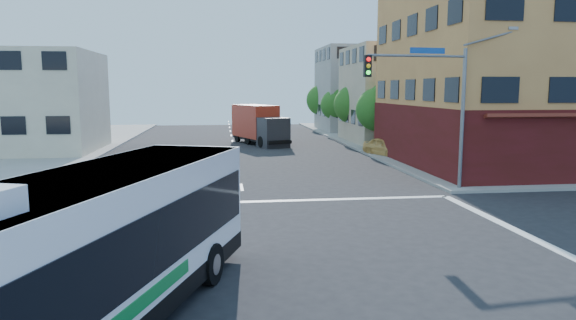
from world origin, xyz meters
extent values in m
plane|color=black|center=(0.00, 0.00, 0.00)|extent=(120.00, 120.00, 0.00)
cube|color=gray|center=(35.00, 35.00, 0.07)|extent=(50.00, 50.00, 0.15)
cube|color=#D7944D|center=(20.00, 18.50, 7.00)|extent=(18.00, 15.00, 14.00)
cube|color=#521215|center=(20.00, 18.50, 2.00)|extent=(18.09, 15.08, 4.00)
cube|color=#BFAE92|center=(17.00, 34.00, 4.50)|extent=(12.00, 10.00, 9.00)
cube|color=#989893|center=(17.00, 48.00, 5.00)|extent=(12.00, 10.00, 10.00)
cube|color=beige|center=(-17.00, 30.00, 4.00)|extent=(12.00, 10.00, 8.00)
cylinder|color=slate|center=(10.80, 10.80, 3.50)|extent=(0.18, 0.18, 7.00)
cylinder|color=slate|center=(8.30, 10.55, 6.60)|extent=(5.01, 0.62, 0.12)
cube|color=black|center=(5.80, 10.30, 6.10)|extent=(0.32, 0.30, 1.00)
sphere|color=#FF0C0C|center=(5.80, 10.13, 6.40)|extent=(0.20, 0.20, 0.20)
sphere|color=yellow|center=(5.80, 10.13, 6.10)|extent=(0.20, 0.20, 0.20)
sphere|color=#19FF33|center=(5.80, 10.13, 5.80)|extent=(0.20, 0.20, 0.20)
cube|color=#154396|center=(8.80, 10.60, 6.85)|extent=(1.80, 0.22, 0.28)
cube|color=gray|center=(13.30, 11.05, 8.00)|extent=(0.50, 0.22, 0.14)
cylinder|color=#332012|center=(11.80, 28.00, 0.96)|extent=(0.28, 0.28, 1.92)
sphere|color=#205A19|center=(11.80, 28.00, 3.37)|extent=(3.60, 3.60, 3.60)
sphere|color=#205A19|center=(12.20, 27.70, 4.27)|extent=(2.52, 2.52, 2.52)
cylinder|color=#332012|center=(11.80, 36.00, 1.00)|extent=(0.28, 0.28, 1.99)
sphere|color=#205A19|center=(11.80, 36.00, 3.51)|extent=(3.80, 3.80, 3.80)
sphere|color=#205A19|center=(12.20, 35.70, 4.46)|extent=(2.66, 2.66, 2.66)
cylinder|color=#332012|center=(11.80, 44.00, 0.94)|extent=(0.28, 0.28, 1.89)
sphere|color=#205A19|center=(11.80, 44.00, 3.25)|extent=(3.40, 3.40, 3.40)
sphere|color=#205A19|center=(12.20, 43.70, 4.10)|extent=(2.38, 2.38, 2.38)
cylinder|color=#332012|center=(11.80, 52.00, 1.01)|extent=(0.28, 0.28, 2.03)
sphere|color=#205A19|center=(11.80, 52.00, 3.63)|extent=(4.00, 4.00, 4.00)
sphere|color=#205A19|center=(12.20, 51.70, 4.63)|extent=(2.80, 2.80, 2.80)
cube|color=white|center=(-3.82, -3.59, 1.87)|extent=(6.78, 12.78, 3.00)
cube|color=black|center=(-3.82, -3.59, 2.05)|extent=(6.70, 12.44, 1.31)
cube|color=black|center=(-1.72, 2.28, 1.94)|extent=(2.34, 0.89, 1.42)
cube|color=#E5590C|center=(-1.71, 2.31, 3.00)|extent=(1.91, 0.73, 0.29)
cube|color=white|center=(-3.82, -3.59, 3.30)|extent=(6.64, 12.52, 0.13)
cylinder|color=black|center=(-3.64, 0.63, 0.55)|extent=(0.67, 1.14, 1.09)
cylinder|color=#99999E|center=(-3.78, 0.68, 0.55)|extent=(0.22, 0.53, 0.55)
cylinder|color=black|center=(-1.28, -0.22, 0.55)|extent=(0.67, 1.14, 1.09)
cylinder|color=#99999E|center=(-1.14, -0.27, 0.55)|extent=(0.22, 0.53, 0.55)
cube|color=#26262A|center=(3.44, 31.13, 1.29)|extent=(2.91, 2.86, 2.58)
cube|color=black|center=(3.78, 30.25, 1.69)|extent=(1.97, 0.82, 0.99)
cube|color=#A32B1A|center=(2.08, 34.65, 2.08)|extent=(4.22, 6.04, 2.98)
cube|color=black|center=(2.51, 33.54, 0.55)|extent=(4.89, 8.19, 0.30)
cylinder|color=black|center=(2.40, 30.94, 0.50)|extent=(0.62, 1.03, 0.99)
cylinder|color=black|center=(4.34, 31.69, 0.50)|extent=(0.62, 1.03, 0.99)
cylinder|color=black|center=(1.36, 33.63, 0.50)|extent=(0.62, 1.03, 0.99)
cylinder|color=black|center=(3.31, 34.38, 0.50)|extent=(0.62, 1.03, 0.99)
cylinder|color=black|center=(0.47, 35.94, 0.50)|extent=(0.62, 1.03, 0.99)
cylinder|color=black|center=(2.41, 36.69, 0.50)|extent=(0.62, 1.03, 0.99)
imported|color=#E4B256|center=(11.27, 24.02, 0.70)|extent=(3.00, 4.45, 1.41)
camera|label=1|loc=(-0.92, -13.17, 5.05)|focal=32.00mm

